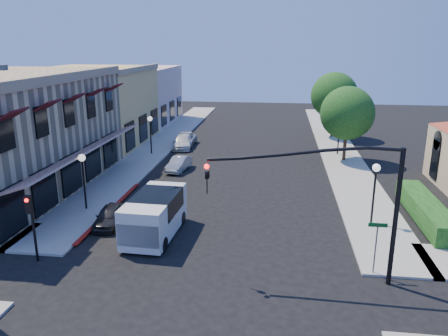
# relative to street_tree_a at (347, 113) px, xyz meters

# --- Properties ---
(ground) EXTENTS (120.00, 120.00, 0.00)m
(ground) POSITION_rel_street_tree_a_xyz_m (-8.80, -22.00, -4.19)
(ground) COLOR black
(ground) RESTS_ON ground
(sidewalk_left) EXTENTS (3.50, 50.00, 0.12)m
(sidewalk_left) POSITION_rel_street_tree_a_xyz_m (-17.55, 5.00, -4.13)
(sidewalk_left) COLOR gray
(sidewalk_left) RESTS_ON ground
(sidewalk_right) EXTENTS (3.50, 50.00, 0.12)m
(sidewalk_right) POSITION_rel_street_tree_a_xyz_m (-0.05, 5.00, -4.13)
(sidewalk_right) COLOR gray
(sidewalk_right) RESTS_ON ground
(curb_red_strip) EXTENTS (0.25, 10.00, 0.06)m
(curb_red_strip) POSITION_rel_street_tree_a_xyz_m (-15.70, -14.00, -4.19)
(curb_red_strip) COLOR maroon
(curb_red_strip) RESTS_ON ground
(corner_brick_building) EXTENTS (11.77, 18.20, 8.10)m
(corner_brick_building) POSITION_rel_street_tree_a_xyz_m (-24.25, -11.00, -0.19)
(corner_brick_building) COLOR #CBB489
(corner_brick_building) RESTS_ON ground
(yellow_stucco_building) EXTENTS (10.00, 12.00, 7.60)m
(yellow_stucco_building) POSITION_rel_street_tree_a_xyz_m (-24.30, 4.00, -0.39)
(yellow_stucco_building) COLOR tan
(yellow_stucco_building) RESTS_ON ground
(pink_stucco_building) EXTENTS (10.00, 12.00, 7.00)m
(pink_stucco_building) POSITION_rel_street_tree_a_xyz_m (-24.30, 16.00, -0.69)
(pink_stucco_building) COLOR #CDA39B
(pink_stucco_building) RESTS_ON ground
(hedge) EXTENTS (1.40, 8.00, 1.10)m
(hedge) POSITION_rel_street_tree_a_xyz_m (2.90, -13.00, -4.19)
(hedge) COLOR #153F12
(hedge) RESTS_ON ground
(street_tree_a) EXTENTS (4.56, 4.56, 6.48)m
(street_tree_a) POSITION_rel_street_tree_a_xyz_m (0.00, 0.00, 0.00)
(street_tree_a) COLOR #352315
(street_tree_a) RESTS_ON ground
(street_tree_b) EXTENTS (4.94, 4.94, 7.02)m
(street_tree_b) POSITION_rel_street_tree_a_xyz_m (0.00, 10.00, 0.35)
(street_tree_b) COLOR #352315
(street_tree_b) RESTS_ON ground
(signal_mast_arm) EXTENTS (8.01, 0.39, 6.00)m
(signal_mast_arm) POSITION_rel_street_tree_a_xyz_m (-2.94, -20.50, -0.11)
(signal_mast_arm) COLOR black
(signal_mast_arm) RESTS_ON ground
(secondary_signal) EXTENTS (0.28, 0.42, 3.32)m
(secondary_signal) POSITION_rel_street_tree_a_xyz_m (-16.80, -20.59, -1.88)
(secondary_signal) COLOR black
(secondary_signal) RESTS_ON ground
(street_name_sign) EXTENTS (0.80, 0.06, 2.50)m
(street_name_sign) POSITION_rel_street_tree_a_xyz_m (-1.30, -19.80, -2.50)
(street_name_sign) COLOR #595B5E
(street_name_sign) RESTS_ON ground
(lamppost_left_near) EXTENTS (0.44, 0.44, 3.57)m
(lamppost_left_near) POSITION_rel_street_tree_a_xyz_m (-17.30, -14.00, -1.46)
(lamppost_left_near) COLOR black
(lamppost_left_near) RESTS_ON ground
(lamppost_left_far) EXTENTS (0.44, 0.44, 3.57)m
(lamppost_left_far) POSITION_rel_street_tree_a_xyz_m (-17.30, 0.00, -1.46)
(lamppost_left_far) COLOR black
(lamppost_left_far) RESTS_ON ground
(lamppost_right_near) EXTENTS (0.44, 0.44, 3.57)m
(lamppost_right_near) POSITION_rel_street_tree_a_xyz_m (-0.30, -14.00, -1.46)
(lamppost_right_near) COLOR black
(lamppost_right_near) RESTS_ON ground
(lamppost_right_far) EXTENTS (0.44, 0.44, 3.57)m
(lamppost_right_far) POSITION_rel_street_tree_a_xyz_m (-0.30, 2.00, -1.46)
(lamppost_right_far) COLOR black
(lamppost_right_far) RESTS_ON ground
(white_van) EXTENTS (2.42, 5.13, 2.23)m
(white_van) POSITION_rel_street_tree_a_xyz_m (-12.05, -17.08, -2.90)
(white_van) COLOR silver
(white_van) RESTS_ON ground
(parked_car_a) EXTENTS (1.58, 3.31, 1.09)m
(parked_car_a) POSITION_rel_street_tree_a_xyz_m (-15.00, -16.00, -3.65)
(parked_car_a) COLOR black
(parked_car_a) RESTS_ON ground
(parked_car_b) EXTENTS (1.61, 3.49, 1.11)m
(parked_car_b) POSITION_rel_street_tree_a_xyz_m (-13.60, -4.75, -3.64)
(parked_car_b) COLOR #AFB1B5
(parked_car_b) RESTS_ON ground
(parked_car_c) EXTENTS (2.15, 4.42, 1.24)m
(parked_car_c) POSITION_rel_street_tree_a_xyz_m (-15.00, 3.00, -3.58)
(parked_car_c) COLOR silver
(parked_car_c) RESTS_ON ground
(parked_car_d) EXTENTS (1.97, 4.12, 1.13)m
(parked_car_d) POSITION_rel_street_tree_a_xyz_m (-15.00, 4.00, -3.63)
(parked_car_d) COLOR #B5B7BB
(parked_car_d) RESTS_ON ground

